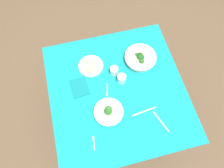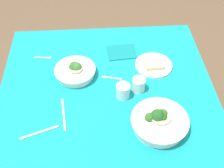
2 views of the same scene
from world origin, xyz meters
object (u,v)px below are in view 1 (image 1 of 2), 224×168
water_glass_center (122,79)px  water_glass_side (114,71)px  fork_by_near_bowl (94,143)px  broccoli_bowl_far (109,112)px  fork_by_far_bowl (107,90)px  bread_side_plate (91,66)px  broccoli_bowl_near (140,58)px  table_knife_right (144,111)px  table_knife_left (161,121)px  napkin_folded_upper (80,87)px

water_glass_center → water_glass_side: bearing=25.6°
fork_by_near_bowl → broccoli_bowl_far: bearing=-33.8°
fork_by_near_bowl → fork_by_far_bowl: bearing=-21.0°
bread_side_plate → broccoli_bowl_near: bearing=-96.4°
bread_side_plate → broccoli_bowl_far: bearing=-173.9°
water_glass_side → table_knife_right: water_glass_side is taller
broccoli_bowl_far → table_knife_left: 0.40m
broccoli_bowl_near → water_glass_center: size_ratio=3.46×
broccoli_bowl_near → table_knife_left: (-0.55, 0.00, -0.04)m
broccoli_bowl_near → bread_side_plate: bearing=83.6°
bread_side_plate → fork_by_near_bowl: 0.64m
broccoli_bowl_far → fork_by_far_bowl: (0.19, -0.04, -0.03)m
water_glass_center → fork_by_near_bowl: size_ratio=0.76×
broccoli_bowl_near → table_knife_right: broccoli_bowl_near is taller
broccoli_bowl_far → broccoli_bowl_near: (0.39, -0.37, 0.00)m
table_knife_right → napkin_folded_upper: napkin_folded_upper is taller
napkin_folded_upper → broccoli_bowl_far: bearing=-146.7°
water_glass_center → fork_by_near_bowl: 0.55m
table_knife_right → fork_by_far_bowl: bearing=127.2°
water_glass_side → fork_by_near_bowl: (-0.52, 0.29, -0.04)m
bread_side_plate → fork_by_near_bowl: (-0.63, 0.11, -0.01)m
broccoli_bowl_far → napkin_folded_upper: (0.27, 0.18, -0.03)m
broccoli_bowl_far → fork_by_far_bowl: broccoli_bowl_far is taller
water_glass_center → fork_by_near_bowl: (-0.44, 0.33, -0.04)m
broccoli_bowl_far → broccoli_bowl_near: bearing=-43.5°
broccoli_bowl_near → water_glass_side: broccoli_bowl_near is taller
water_glass_side → fork_by_near_bowl: bearing=151.1°
fork_by_far_bowl → napkin_folded_upper: 0.23m
water_glass_center → broccoli_bowl_near: bearing=-53.8°
fork_by_near_bowl → napkin_folded_upper: napkin_folded_upper is taller
broccoli_bowl_far → water_glass_side: (0.33, -0.13, 0.00)m
broccoli_bowl_far → napkin_folded_upper: size_ratio=1.35×
napkin_folded_upper → broccoli_bowl_near: bearing=-77.4°
bread_side_plate → table_knife_right: 0.59m
broccoli_bowl_far → water_glass_side: bearing=-21.4°
fork_by_far_bowl → water_glass_center: bearing=126.1°
table_knife_right → fork_by_near_bowl: bearing=-169.1°
broccoli_bowl_near → fork_by_far_bowl: bearing=120.9°
water_glass_side → table_knife_left: (-0.49, -0.24, -0.04)m
broccoli_bowl_near → water_glass_side: (-0.06, 0.24, -0.00)m
fork_by_near_bowl → table_knife_right: same height
broccoli_bowl_near → fork_by_near_bowl: broccoli_bowl_near is taller
water_glass_side → table_knife_right: 0.41m
broccoli_bowl_near → fork_by_near_bowl: size_ratio=2.64×
bread_side_plate → water_glass_center: size_ratio=2.72×
water_glass_center → napkin_folded_upper: water_glass_center is taller
bread_side_plate → water_glass_center: bearing=-132.1°
water_glass_center → table_knife_left: 0.45m
fork_by_far_bowl → table_knife_right: same height
broccoli_bowl_far → fork_by_near_bowl: (-0.19, 0.16, -0.03)m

